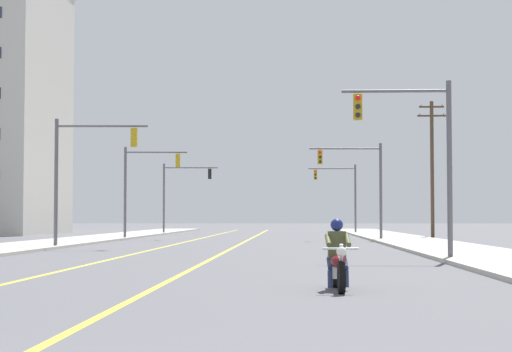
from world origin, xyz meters
TOP-DOWN VIEW (x-y plane):
  - lane_stripe_center at (0.09, 45.00)m, footprint 0.16×100.00m
  - lane_stripe_left at (-3.41, 45.00)m, footprint 0.16×100.00m
  - sidewalk_kerb_right at (10.05, 40.00)m, footprint 4.40×110.00m
  - sidewalk_kerb_left at (-10.05, 40.00)m, footprint 4.40×110.00m
  - motorcycle_with_rider at (3.90, 11.54)m, footprint 0.70×2.19m
  - traffic_signal_near_right at (7.34, 23.82)m, footprint 3.78×0.37m
  - traffic_signal_near_left at (-7.07, 34.87)m, footprint 4.46×0.48m
  - traffic_signal_mid_right at (7.28, 49.22)m, footprint 4.63×0.53m
  - traffic_signal_mid_left at (-7.06, 51.69)m, footprint 4.23×0.55m
  - traffic_signal_far_right at (7.41, 71.94)m, footprint 4.28×0.37m
  - traffic_signal_far_left at (-6.99, 70.05)m, footprint 4.84×0.58m
  - utility_pole_right_far at (13.05, 56.86)m, footprint 2.06×0.26m

SIDE VIEW (x-z plane):
  - lane_stripe_center at x=0.09m, z-range 0.00..0.01m
  - lane_stripe_left at x=-3.41m, z-range 0.00..0.01m
  - sidewalk_kerb_right at x=10.05m, z-range 0.00..0.14m
  - sidewalk_kerb_left at x=-10.05m, z-range 0.00..0.14m
  - motorcycle_with_rider at x=3.90m, z-range -0.14..1.32m
  - traffic_signal_near_right at x=7.34m, z-range 0.93..7.13m
  - traffic_signal_mid_left at x=-7.06m, z-range 0.96..7.16m
  - traffic_signal_far_right at x=7.41m, z-range 0.96..7.16m
  - traffic_signal_near_left at x=-7.07m, z-range 0.97..7.17m
  - traffic_signal_mid_right at x=7.28m, z-range 0.98..7.18m
  - traffic_signal_far_left at x=-6.99m, z-range 1.00..7.20m
  - utility_pole_right_far at x=13.05m, z-range 0.34..10.21m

